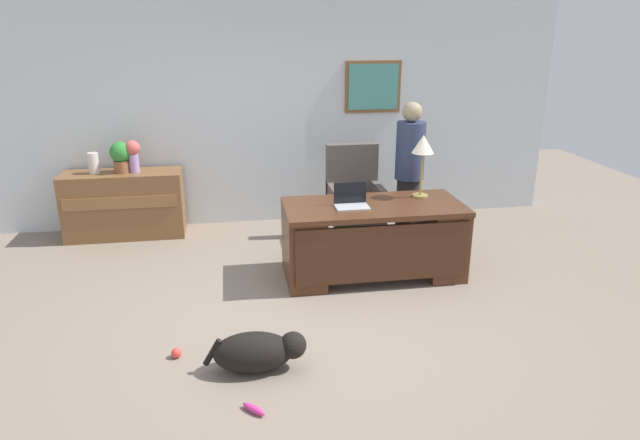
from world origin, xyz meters
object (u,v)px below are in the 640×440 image
(armchair, at_px, (354,200))
(vase_empty, at_px, (94,163))
(potted_plant, at_px, (121,156))
(dog_toy_bone, at_px, (254,409))
(desk, at_px, (374,238))
(person_standing, at_px, (409,174))
(vase_with_flowers, at_px, (133,153))
(credenza, at_px, (125,204))
(desk_lamp, at_px, (423,148))
(dog_lying, at_px, (258,351))
(dog_toy_ball, at_px, (176,353))
(laptop, at_px, (351,201))

(armchair, xyz_separation_m, vase_empty, (-2.94, 0.58, 0.41))
(potted_plant, relative_size, dog_toy_bone, 1.87)
(desk, xyz_separation_m, armchair, (0.03, 1.02, 0.09))
(person_standing, bearing_deg, potted_plant, 165.95)
(armchair, distance_m, person_standing, 0.70)
(person_standing, xyz_separation_m, potted_plant, (-3.21, 0.80, 0.14))
(vase_with_flowers, relative_size, dog_toy_bone, 1.93)
(potted_plant, bearing_deg, dog_toy_bone, -69.73)
(credenza, height_order, person_standing, person_standing)
(person_standing, bearing_deg, armchair, 158.65)
(credenza, bearing_deg, desk_lamp, -23.82)
(dog_lying, bearing_deg, dog_toy_ball, 156.84)
(credenza, relative_size, dog_toy_bone, 7.09)
(credenza, distance_m, dog_toy_bone, 3.81)
(credenza, xyz_separation_m, desk_lamp, (3.16, -1.39, 0.86))
(person_standing, bearing_deg, dog_toy_bone, -124.56)
(dog_lying, distance_m, dog_toy_bone, 0.50)
(desk_lamp, bearing_deg, dog_toy_bone, -130.24)
(desk, relative_size, person_standing, 1.08)
(laptop, relative_size, potted_plant, 0.89)
(armchair, bearing_deg, person_standing, -21.35)
(dog_toy_bone, bearing_deg, desk_lamp, 49.76)
(desk, relative_size, dog_toy_bone, 9.11)
(person_standing, bearing_deg, laptop, -136.47)
(desk_lamp, bearing_deg, vase_with_flowers, 155.04)
(desk_lamp, xyz_separation_m, dog_toy_bone, (-1.83, -2.16, -1.23))
(desk, xyz_separation_m, dog_toy_ball, (-1.85, -1.21, -0.37))
(vase_with_flowers, bearing_deg, potted_plant, 180.00)
(vase_with_flowers, bearing_deg, dog_toy_ball, -77.53)
(armchair, relative_size, person_standing, 0.68)
(desk, distance_m, person_standing, 1.08)
(armchair, distance_m, dog_toy_ball, 2.95)
(dog_toy_ball, bearing_deg, credenza, 105.56)
(dog_lying, relative_size, dog_toy_ball, 9.71)
(dog_lying, bearing_deg, armchair, 63.07)
(vase_with_flowers, bearing_deg, desk_lamp, -24.96)
(armchair, xyz_separation_m, vase_with_flowers, (-2.50, 0.58, 0.51))
(person_standing, relative_size, dog_lying, 2.15)
(credenza, relative_size, potted_plant, 3.79)
(vase_empty, bearing_deg, desk, -28.68)
(dog_toy_bone, bearing_deg, potted_plant, 110.27)
(desk, distance_m, armchair, 1.02)
(dog_toy_ball, bearing_deg, vase_with_flowers, 102.47)
(armchair, xyz_separation_m, dog_toy_bone, (-1.33, -2.97, -0.47))
(armchair, height_order, desk_lamp, desk_lamp)
(vase_empty, bearing_deg, vase_with_flowers, -0.00)
(desk, height_order, potted_plant, potted_plant)
(armchair, distance_m, dog_lying, 2.81)
(person_standing, height_order, dog_toy_ball, person_standing)
(armchair, xyz_separation_m, desk_lamp, (0.50, -0.82, 0.76))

